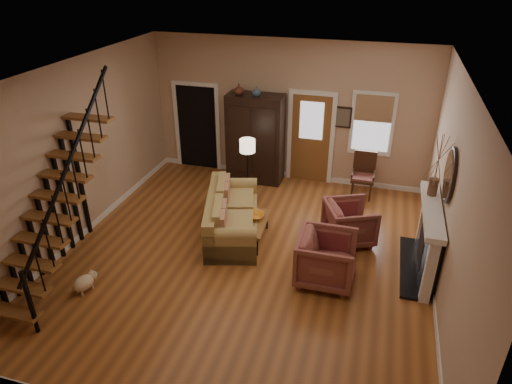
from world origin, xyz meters
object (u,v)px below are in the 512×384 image
(armoire, at_px, (255,139))
(side_chair, at_px, (363,176))
(armchair_left, at_px, (326,259))
(floor_lamp, at_px, (248,171))
(armchair_right, at_px, (350,223))
(sofa, at_px, (233,215))
(coffee_table, at_px, (249,231))

(armoire, relative_size, side_chair, 2.06)
(armchair_left, xyz_separation_m, floor_lamp, (-2.07, 2.33, 0.29))
(armchair_left, relative_size, armchair_right, 1.09)
(armoire, xyz_separation_m, armchair_right, (2.45, -2.09, -0.65))
(sofa, distance_m, armchair_right, 2.24)
(sofa, height_order, coffee_table, sofa)
(sofa, bearing_deg, armchair_right, -6.73)
(armchair_left, bearing_deg, side_chair, -6.73)
(armchair_left, xyz_separation_m, armchair_right, (0.26, 1.32, -0.03))
(armchair_right, bearing_deg, armoire, 25.12)
(armoire, relative_size, coffee_table, 1.93)
(armoire, xyz_separation_m, floor_lamp, (0.13, -1.07, -0.33))
(sofa, xyz_separation_m, coffee_table, (0.39, -0.15, -0.20))
(armchair_left, height_order, armchair_right, armchair_left)
(coffee_table, bearing_deg, armchair_left, -27.30)
(armchair_right, height_order, floor_lamp, floor_lamp)
(armoire, distance_m, side_chair, 2.61)
(coffee_table, bearing_deg, floor_lamp, 107.93)
(coffee_table, distance_m, armchair_left, 1.79)
(armchair_left, bearing_deg, armchair_right, -11.43)
(side_chair, bearing_deg, armchair_right, -92.93)
(armchair_left, bearing_deg, coffee_table, 62.24)
(armoire, height_order, floor_lamp, armoire)
(sofa, xyz_separation_m, armchair_right, (2.22, 0.35, -0.01))
(floor_lamp, height_order, side_chair, floor_lamp)
(armoire, height_order, sofa, armoire)
(armoire, height_order, side_chair, armoire)
(armchair_right, relative_size, side_chair, 0.86)
(floor_lamp, bearing_deg, coffee_table, -72.07)
(sofa, relative_size, floor_lamp, 1.52)
(sofa, height_order, armchair_left, armchair_left)
(armchair_right, bearing_deg, sofa, 74.54)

